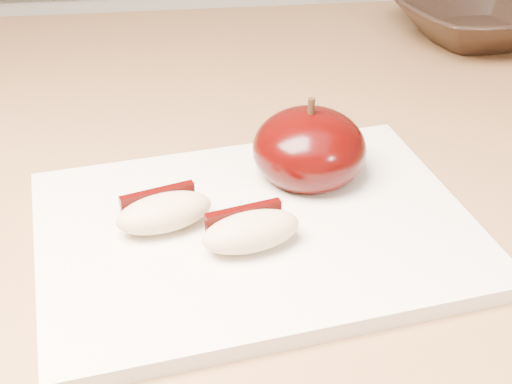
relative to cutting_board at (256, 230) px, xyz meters
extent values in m
cube|color=silver|center=(0.03, 0.85, -0.46)|extent=(2.40, 0.60, 0.90)
cube|color=olive|center=(0.03, 0.15, -0.03)|extent=(1.64, 0.64, 0.04)
cube|color=silver|center=(0.00, 0.00, 0.00)|extent=(0.32, 0.25, 0.01)
ellipsoid|color=black|center=(0.05, 0.06, 0.03)|extent=(0.08, 0.08, 0.06)
cylinder|color=black|center=(0.05, 0.06, 0.06)|extent=(0.01, 0.01, 0.01)
ellipsoid|color=#CFB383|center=(-0.06, 0.00, 0.02)|extent=(0.07, 0.05, 0.02)
cube|color=black|center=(-0.06, 0.02, 0.02)|extent=(0.05, 0.02, 0.02)
ellipsoid|color=#CFB383|center=(-0.01, -0.02, 0.02)|extent=(0.07, 0.05, 0.02)
cube|color=black|center=(-0.01, -0.01, 0.02)|extent=(0.05, 0.02, 0.02)
imported|color=black|center=(0.29, 0.34, 0.02)|extent=(0.22, 0.22, 0.05)
camera|label=1|loc=(-0.05, -0.38, 0.28)|focal=50.00mm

